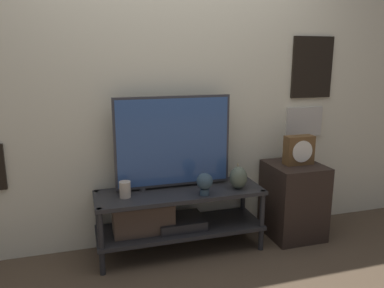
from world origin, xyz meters
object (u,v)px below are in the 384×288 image
(candle_jar, at_px, (125,189))
(decorative_bust, at_px, (205,182))
(television, at_px, (173,142))
(mantel_clock, at_px, (299,150))
(vase_urn_stoneware, at_px, (238,178))
(vase_slim_bronze, at_px, (238,171))

(candle_jar, distance_m, decorative_bust, 0.58)
(television, xyz_separation_m, mantel_clock, (1.03, -0.11, -0.11))
(candle_jar, height_order, mantel_clock, mantel_clock)
(decorative_bust, bearing_deg, vase_urn_stoneware, 11.15)
(vase_slim_bronze, xyz_separation_m, mantel_clock, (0.49, -0.11, 0.17))
(television, relative_size, candle_jar, 7.56)
(mantel_clock, bearing_deg, television, 174.06)
(vase_slim_bronze, xyz_separation_m, vase_urn_stoneware, (-0.07, -0.17, 0.01))
(vase_urn_stoneware, xyz_separation_m, mantel_clock, (0.56, 0.06, 0.17))
(candle_jar, height_order, decorative_bust, decorative_bust)
(television, distance_m, decorative_bust, 0.39)
(candle_jar, bearing_deg, television, 15.20)
(television, height_order, vase_slim_bronze, television)
(vase_slim_bronze, distance_m, decorative_bust, 0.43)
(mantel_clock, bearing_deg, candle_jar, 179.94)
(decorative_bust, relative_size, mantel_clock, 0.70)
(vase_slim_bronze, distance_m, mantel_clock, 0.53)
(television, distance_m, mantel_clock, 1.04)
(vase_slim_bronze, relative_size, candle_jar, 1.38)
(mantel_clock, bearing_deg, decorative_bust, -172.11)
(vase_urn_stoneware, relative_size, mantel_clock, 0.73)
(decorative_bust, bearing_deg, vase_slim_bronze, 32.07)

